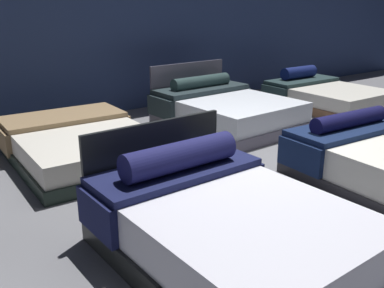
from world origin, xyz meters
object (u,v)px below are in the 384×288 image
Objects in this scene: bed_6 at (224,110)px; bed_5 at (80,143)px; bed_1 at (224,227)px; bed_7 at (325,96)px.

bed_5 is at bearing -179.69° from bed_6.
bed_5 is (-0.02, 2.77, -0.08)m from bed_1.
bed_6 reaches higher than bed_7.
bed_7 is at bearing 28.58° from bed_1.
bed_5 is 1.09× the size of bed_7.
bed_6 is at bearing 4.32° from bed_5.
bed_1 is 0.96× the size of bed_5.
bed_1 is at bearing -149.42° from bed_7.
bed_5 is at bearing -179.42° from bed_7.
bed_1 is at bearing -88.06° from bed_5.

